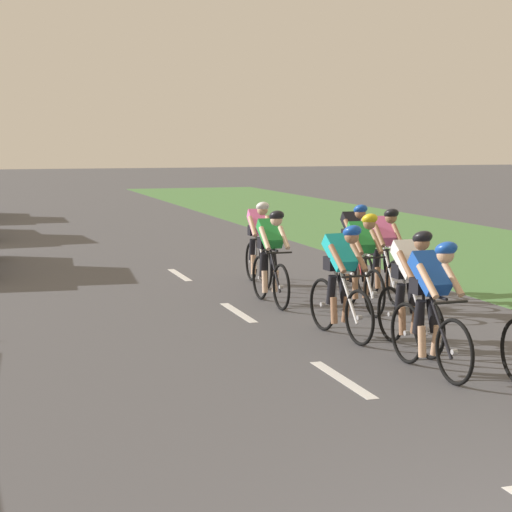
{
  "coord_description": "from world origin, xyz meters",
  "views": [
    {
      "loc": [
        -3.79,
        -3.72,
        2.6
      ],
      "look_at": [
        -0.28,
        7.26,
        1.1
      ],
      "focal_mm": 62.47,
      "sensor_mm": 36.0,
      "label": 1
    }
  ],
  "objects_px": {
    "cyclist_fourth": "(342,279)",
    "cyclist_ninth": "(259,242)",
    "cyclist_third": "(411,288)",
    "cyclist_second": "(432,305)",
    "cyclist_seventh": "(271,256)",
    "cyclist_eighth": "(354,246)",
    "cyclist_sixth": "(384,253)",
    "cyclist_fifth": "(362,261)"
  },
  "relations": [
    {
      "from": "cyclist_fourth",
      "to": "cyclist_ninth",
      "type": "xyz_separation_m",
      "value": [
        0.3,
        4.47,
        0.0
      ]
    },
    {
      "from": "cyclist_second",
      "to": "cyclist_fifth",
      "type": "height_order",
      "value": "same"
    },
    {
      "from": "cyclist_seventh",
      "to": "cyclist_eighth",
      "type": "relative_size",
      "value": 1.0
    },
    {
      "from": "cyclist_third",
      "to": "cyclist_fourth",
      "type": "bearing_deg",
      "value": 120.85
    },
    {
      "from": "cyclist_second",
      "to": "cyclist_eighth",
      "type": "bearing_deg",
      "value": 74.92
    },
    {
      "from": "cyclist_fourth",
      "to": "cyclist_sixth",
      "type": "distance_m",
      "value": 2.96
    },
    {
      "from": "cyclist_fifth",
      "to": "cyclist_ninth",
      "type": "xyz_separation_m",
      "value": [
        -0.72,
        2.87,
        0.0
      ]
    },
    {
      "from": "cyclist_third",
      "to": "cyclist_fifth",
      "type": "xyz_separation_m",
      "value": [
        0.48,
        2.5,
        0.0
      ]
    },
    {
      "from": "cyclist_sixth",
      "to": "cyclist_eighth",
      "type": "relative_size",
      "value": 1.0
    },
    {
      "from": "cyclist_eighth",
      "to": "cyclist_ninth",
      "type": "xyz_separation_m",
      "value": [
        -1.37,
        1.12,
        0.0
      ]
    },
    {
      "from": "cyclist_fourth",
      "to": "cyclist_seventh",
      "type": "xyz_separation_m",
      "value": [
        -0.12,
        2.55,
        0.0
      ]
    },
    {
      "from": "cyclist_sixth",
      "to": "cyclist_ninth",
      "type": "height_order",
      "value": "same"
    },
    {
      "from": "cyclist_third",
      "to": "cyclist_ninth",
      "type": "xyz_separation_m",
      "value": [
        -0.24,
        5.37,
        0.0
      ]
    },
    {
      "from": "cyclist_fourth",
      "to": "cyclist_ninth",
      "type": "relative_size",
      "value": 1.0
    },
    {
      "from": "cyclist_second",
      "to": "cyclist_ninth",
      "type": "height_order",
      "value": "same"
    },
    {
      "from": "cyclist_sixth",
      "to": "cyclist_third",
      "type": "bearing_deg",
      "value": -110.52
    },
    {
      "from": "cyclist_fourth",
      "to": "cyclist_fifth",
      "type": "relative_size",
      "value": 1.0
    },
    {
      "from": "cyclist_third",
      "to": "cyclist_eighth",
      "type": "height_order",
      "value": "same"
    },
    {
      "from": "cyclist_fourth",
      "to": "cyclist_seventh",
      "type": "bearing_deg",
      "value": 92.72
    },
    {
      "from": "cyclist_ninth",
      "to": "cyclist_fourth",
      "type": "bearing_deg",
      "value": -93.79
    },
    {
      "from": "cyclist_third",
      "to": "cyclist_sixth",
      "type": "height_order",
      "value": "same"
    },
    {
      "from": "cyclist_sixth",
      "to": "cyclist_ninth",
      "type": "distance_m",
      "value": 2.56
    },
    {
      "from": "cyclist_eighth",
      "to": "cyclist_second",
      "type": "bearing_deg",
      "value": -105.08
    },
    {
      "from": "cyclist_third",
      "to": "cyclist_fifth",
      "type": "height_order",
      "value": "same"
    },
    {
      "from": "cyclist_fourth",
      "to": "cyclist_ninth",
      "type": "bearing_deg",
      "value": 86.21
    },
    {
      "from": "cyclist_ninth",
      "to": "cyclist_second",
      "type": "bearing_deg",
      "value": -90.62
    },
    {
      "from": "cyclist_fourth",
      "to": "cyclist_third",
      "type": "bearing_deg",
      "value": -59.15
    },
    {
      "from": "cyclist_third",
      "to": "cyclist_sixth",
      "type": "xyz_separation_m",
      "value": [
        1.23,
        3.28,
        0.0
      ]
    },
    {
      "from": "cyclist_fourth",
      "to": "cyclist_eighth",
      "type": "bearing_deg",
      "value": 63.53
    },
    {
      "from": "cyclist_eighth",
      "to": "cyclist_ninth",
      "type": "height_order",
      "value": "same"
    },
    {
      "from": "cyclist_fifth",
      "to": "cyclist_ninth",
      "type": "height_order",
      "value": "same"
    },
    {
      "from": "cyclist_third",
      "to": "cyclist_seventh",
      "type": "distance_m",
      "value": 3.52
    },
    {
      "from": "cyclist_fourth",
      "to": "cyclist_eighth",
      "type": "distance_m",
      "value": 3.74
    },
    {
      "from": "cyclist_second",
      "to": "cyclist_seventh",
      "type": "relative_size",
      "value": 1.0
    },
    {
      "from": "cyclist_fifth",
      "to": "cyclist_seventh",
      "type": "bearing_deg",
      "value": 140.01
    },
    {
      "from": "cyclist_fifth",
      "to": "cyclist_eighth",
      "type": "height_order",
      "value": "same"
    },
    {
      "from": "cyclist_second",
      "to": "cyclist_sixth",
      "type": "distance_m",
      "value": 4.64
    },
    {
      "from": "cyclist_third",
      "to": "cyclist_seventh",
      "type": "bearing_deg",
      "value": 100.84
    },
    {
      "from": "cyclist_second",
      "to": "cyclist_fourth",
      "type": "distance_m",
      "value": 2.02
    },
    {
      "from": "cyclist_eighth",
      "to": "cyclist_ninth",
      "type": "bearing_deg",
      "value": 140.79
    },
    {
      "from": "cyclist_fifth",
      "to": "cyclist_seventh",
      "type": "distance_m",
      "value": 1.49
    },
    {
      "from": "cyclist_third",
      "to": "cyclist_fourth",
      "type": "relative_size",
      "value": 1.0
    }
  ]
}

